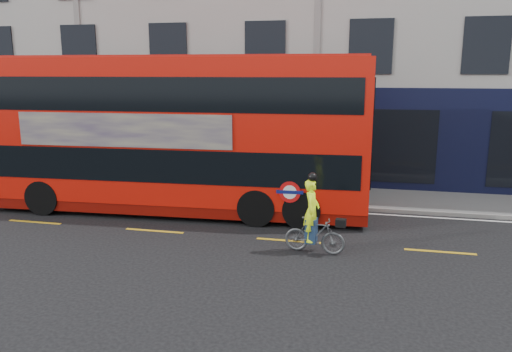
% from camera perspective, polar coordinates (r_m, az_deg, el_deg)
% --- Properties ---
extents(ground, '(120.00, 120.00, 0.00)m').
position_cam_1_polar(ground, '(12.62, 2.67, -9.62)').
color(ground, black).
rests_on(ground, ground).
extents(pavement, '(60.00, 3.00, 0.12)m').
position_cam_1_polar(pavement, '(18.74, 6.09, -2.22)').
color(pavement, slate).
rests_on(pavement, ground).
extents(kerb, '(60.00, 0.12, 0.13)m').
position_cam_1_polar(kerb, '(17.30, 5.52, -3.40)').
color(kerb, gray).
rests_on(kerb, ground).
extents(building_terrace, '(50.00, 10.07, 15.00)m').
position_cam_1_polar(building_terrace, '(24.75, 8.28, 18.51)').
color(building_terrace, '#AAA7A0').
rests_on(building_terrace, ground).
extents(road_edge_line, '(58.00, 0.10, 0.01)m').
position_cam_1_polar(road_edge_line, '(17.03, 5.39, -3.86)').
color(road_edge_line, silver).
rests_on(road_edge_line, ground).
extents(lane_dashes, '(58.00, 0.12, 0.01)m').
position_cam_1_polar(lane_dashes, '(14.01, 3.73, -7.38)').
color(lane_dashes, '#BF9116').
rests_on(lane_dashes, ground).
extents(bus, '(12.74, 3.42, 5.09)m').
position_cam_1_polar(bus, '(16.66, -9.17, 4.84)').
color(bus, red).
rests_on(bus, ground).
extents(cyclist, '(1.62, 0.63, 2.12)m').
position_cam_1_polar(cyclist, '(12.98, 6.61, -5.71)').
color(cyclist, '#4E5254').
rests_on(cyclist, ground).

